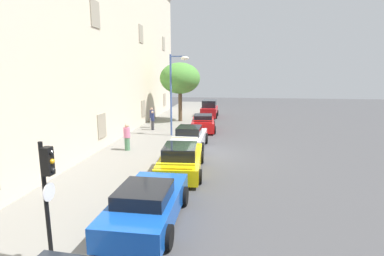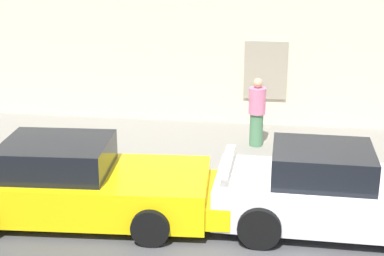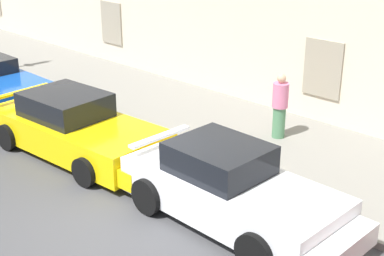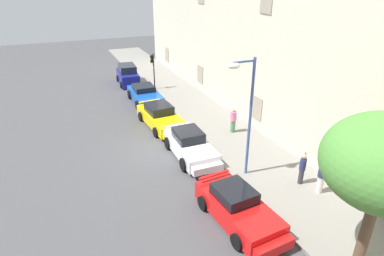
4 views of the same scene
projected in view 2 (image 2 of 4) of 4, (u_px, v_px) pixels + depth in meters
name	position (u px, v px, depth m)	size (l,w,h in m)	color
sidewalk	(261.00, 156.00, 13.50)	(60.00, 4.30, 0.14)	gray
sportscar_yellow_flank	(86.00, 185.00, 10.58)	(5.22, 2.37, 1.43)	yellow
sportscar_white_middle	(347.00, 195.00, 10.12)	(4.65, 2.11, 1.47)	white
pedestrian_strolling	(257.00, 112.00, 13.70)	(0.49, 0.49, 1.63)	#4C7F59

